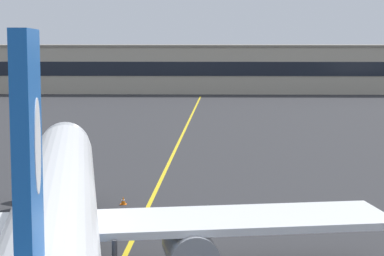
# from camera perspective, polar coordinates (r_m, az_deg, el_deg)

# --- Properties ---
(taxiway_centreline) EXTENTS (4.93, 179.95, 0.01)m
(taxiway_centreline) POSITION_cam_1_polar(r_m,az_deg,el_deg) (55.13, -2.90, -5.04)
(taxiway_centreline) COLOR yellow
(taxiway_centreline) RESTS_ON ground
(airliner_foreground) EXTENTS (32.35, 41.36, 11.65)m
(airliner_foreground) POSITION_cam_1_polar(r_m,az_deg,el_deg) (35.09, -10.33, -6.49)
(airliner_foreground) COLOR white
(airliner_foreground) RESTS_ON ground
(safety_cone_by_nose_gear) EXTENTS (0.44, 0.44, 0.55)m
(safety_cone_by_nose_gear) POSITION_cam_1_polar(r_m,az_deg,el_deg) (51.92, -5.24, -5.53)
(safety_cone_by_nose_gear) COLOR orange
(safety_cone_by_nose_gear) RESTS_ON ground
(terminal_building) EXTENTS (161.27, 12.40, 9.77)m
(terminal_building) POSITION_cam_1_polar(r_m,az_deg,el_deg) (155.53, -3.10, 4.54)
(terminal_building) COLOR #B2A893
(terminal_building) RESTS_ON ground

